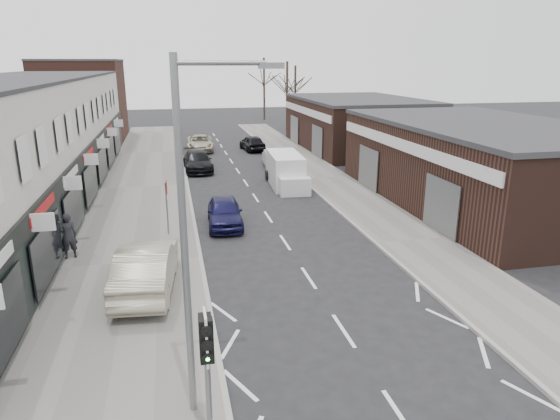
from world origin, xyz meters
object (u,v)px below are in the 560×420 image
warning_sign (167,191)px  pedestrian (68,236)px  parked_car_left_a (225,212)px  parked_car_right_a (274,158)px  white_van (286,171)px  parked_car_right_b (252,143)px  sedan_on_pavement (146,268)px  parked_car_left_b (198,161)px  parked_car_left_c (200,143)px  traffic_light (207,349)px  street_lamp (192,227)px

warning_sign → pedestrian: (-4.04, -2.19, -1.11)m
parked_car_left_a → parked_car_right_a: 14.92m
white_van → parked_car_right_b: white_van is taller
parked_car_right_a → pedestrian: bearing=60.4°
parked_car_right_b → sedan_on_pavement: bearing=67.6°
sedan_on_pavement → pedestrian: pedestrian is taller
parked_car_left_b → parked_car_right_a: 5.91m
white_van → parked_car_right_a: size_ratio=1.32×
white_van → parked_car_left_c: (-4.68, 15.09, -0.30)m
traffic_light → parked_car_left_a: bearing=82.5°
sedan_on_pavement → parked_car_right_a: (8.94, 20.98, -0.28)m
pedestrian → parked_car_left_b: size_ratio=0.39×
warning_sign → white_van: 11.52m
white_van → parked_car_right_b: size_ratio=1.34×
street_lamp → white_van: 22.75m
pedestrian → parked_car_left_c: 26.75m
street_lamp → parked_car_left_c: street_lamp is taller
warning_sign → parked_car_left_a: size_ratio=0.65×
warning_sign → parked_car_right_a: (8.14, 14.96, -1.50)m
traffic_light → parked_car_left_a: size_ratio=0.74×
street_lamp → parked_car_left_c: 36.71m
pedestrian → sedan_on_pavement: bearing=112.2°
parked_car_left_c → street_lamp: bearing=-91.5°
white_van → pedestrian: (-11.68, -10.73, 0.08)m
traffic_light → parked_car_left_b: size_ratio=0.62×
pedestrian → parked_car_left_a: pedestrian is taller
warning_sign → pedestrian: 4.73m
white_van → parked_car_left_a: 8.95m
warning_sign → parked_car_left_b: size_ratio=0.54×
traffic_light → pedestrian: bearing=112.1°
pedestrian → parked_car_left_c: bearing=-123.2°
parked_car_right_b → street_lamp: bearing=72.9°
white_van → parked_car_left_c: white_van is taller
white_van → parked_car_left_b: 8.22m
street_lamp → parked_car_left_a: bearing=81.3°
parked_car_right_a → parked_car_right_b: bearing=-81.2°
pedestrian → parked_car_left_c: pedestrian is taller
warning_sign → pedestrian: size_ratio=1.39×
street_lamp → pedestrian: bearing=113.8°
parked_car_left_b → parked_car_right_a: (5.91, 0.23, -0.03)m
traffic_light → parked_car_left_b: 28.83m
parked_car_left_c → parked_car_right_b: size_ratio=1.23×
sedan_on_pavement → parked_car_right_b: 30.01m
street_lamp → parked_car_right_b: size_ratio=1.91×
pedestrian → parked_car_left_a: (6.78, 3.24, -0.38)m
warning_sign → sedan_on_pavement: warning_sign is taller
pedestrian → parked_car_left_c: (7.00, 25.82, -0.37)m
white_van → parked_car_left_a: white_van is taller
parked_car_right_b → warning_sign: bearing=65.4°
parked_car_right_a → parked_car_right_b: size_ratio=1.01×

